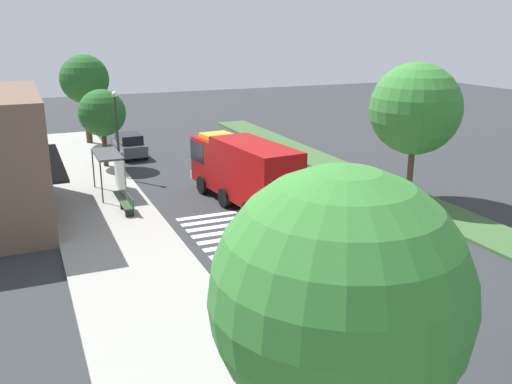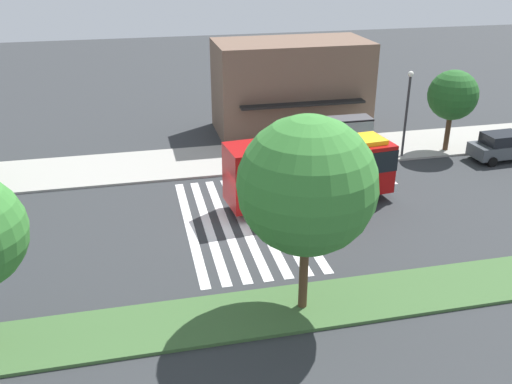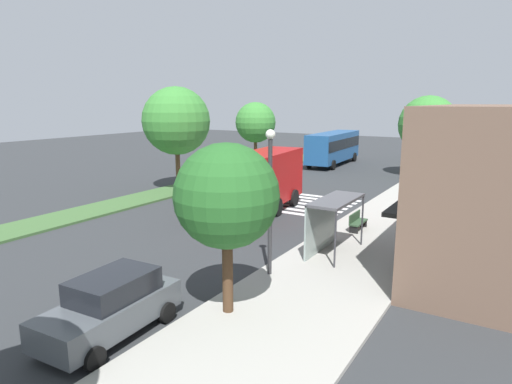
{
  "view_description": "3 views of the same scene",
  "coord_description": "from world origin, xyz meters",
  "px_view_note": "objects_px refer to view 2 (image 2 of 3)",
  "views": [
    {
      "loc": [
        -24.09,
        12.55,
        9.72
      ],
      "look_at": [
        0.79,
        1.9,
        1.61
      ],
      "focal_mm": 39.04,
      "sensor_mm": 36.0,
      "label": 1
    },
    {
      "loc": [
        -5.09,
        -25.3,
        13.4
      ],
      "look_at": [
        0.82,
        0.62,
        1.36
      ],
      "focal_mm": 39.73,
      "sensor_mm": 36.0,
      "label": 2
    },
    {
      "loc": [
        26.29,
        14.82,
        6.75
      ],
      "look_at": [
        3.07,
        0.68,
        1.15
      ],
      "focal_mm": 31.0,
      "sensor_mm": 36.0,
      "label": 3
    }
  ],
  "objects_px": {
    "parked_car_mid": "(503,146)",
    "median_tree_west": "(307,186)",
    "fire_truck": "(314,169)",
    "bus_stop_shelter": "(346,130)",
    "sidewalk_tree_center": "(453,95)",
    "bench_near_shelter": "(287,153)",
    "street_lamp": "(407,106)"
  },
  "relations": [
    {
      "from": "bus_stop_shelter",
      "to": "sidewalk_tree_center",
      "type": "height_order",
      "value": "sidewalk_tree_center"
    },
    {
      "from": "bus_stop_shelter",
      "to": "median_tree_west",
      "type": "height_order",
      "value": "median_tree_west"
    },
    {
      "from": "bench_near_shelter",
      "to": "street_lamp",
      "type": "distance_m",
      "value": 8.24
    },
    {
      "from": "fire_truck",
      "to": "bus_stop_shelter",
      "type": "height_order",
      "value": "fire_truck"
    },
    {
      "from": "street_lamp",
      "to": "median_tree_west",
      "type": "distance_m",
      "value": 18.54
    },
    {
      "from": "sidewalk_tree_center",
      "to": "median_tree_west",
      "type": "distance_m",
      "value": 21.04
    },
    {
      "from": "bus_stop_shelter",
      "to": "median_tree_west",
      "type": "relative_size",
      "value": 0.45
    },
    {
      "from": "median_tree_west",
      "to": "bench_near_shelter",
      "type": "bearing_deg",
      "value": 76.56
    },
    {
      "from": "bus_stop_shelter",
      "to": "fire_truck",
      "type": "bearing_deg",
      "value": -124.17
    },
    {
      "from": "bench_near_shelter",
      "to": "street_lamp",
      "type": "relative_size",
      "value": 0.29
    },
    {
      "from": "bus_stop_shelter",
      "to": "sidewalk_tree_center",
      "type": "relative_size",
      "value": 0.65
    },
    {
      "from": "street_lamp",
      "to": "sidewalk_tree_center",
      "type": "height_order",
      "value": "street_lamp"
    },
    {
      "from": "fire_truck",
      "to": "sidewalk_tree_center",
      "type": "relative_size",
      "value": 1.75
    },
    {
      "from": "street_lamp",
      "to": "bus_stop_shelter",
      "type": "bearing_deg",
      "value": 165.75
    },
    {
      "from": "fire_truck",
      "to": "parked_car_mid",
      "type": "bearing_deg",
      "value": 8.42
    },
    {
      "from": "bus_stop_shelter",
      "to": "street_lamp",
      "type": "bearing_deg",
      "value": -14.25
    },
    {
      "from": "sidewalk_tree_center",
      "to": "median_tree_west",
      "type": "xyz_separation_m",
      "value": [
        -14.75,
        -14.94,
        1.39
      ]
    },
    {
      "from": "fire_truck",
      "to": "street_lamp",
      "type": "xyz_separation_m",
      "value": [
        7.99,
        5.45,
        1.43
      ]
    },
    {
      "from": "street_lamp",
      "to": "sidewalk_tree_center",
      "type": "xyz_separation_m",
      "value": [
        3.4,
        0.4,
        0.42
      ]
    },
    {
      "from": "fire_truck",
      "to": "median_tree_west",
      "type": "height_order",
      "value": "median_tree_west"
    },
    {
      "from": "bus_stop_shelter",
      "to": "median_tree_west",
      "type": "bearing_deg",
      "value": -116.45
    },
    {
      "from": "parked_car_mid",
      "to": "sidewalk_tree_center",
      "type": "relative_size",
      "value": 0.81
    },
    {
      "from": "fire_truck",
      "to": "median_tree_west",
      "type": "xyz_separation_m",
      "value": [
        -3.36,
        -9.09,
        3.24
      ]
    },
    {
      "from": "parked_car_mid",
      "to": "bench_near_shelter",
      "type": "xyz_separation_m",
      "value": [
        -13.84,
        2.72,
        -0.33
      ]
    },
    {
      "from": "median_tree_west",
      "to": "parked_car_mid",
      "type": "bearing_deg",
      "value": 36.0
    },
    {
      "from": "fire_truck",
      "to": "bench_near_shelter",
      "type": "distance_m",
      "value": 6.55
    },
    {
      "from": "parked_car_mid",
      "to": "sidewalk_tree_center",
      "type": "height_order",
      "value": "sidewalk_tree_center"
    },
    {
      "from": "bench_near_shelter",
      "to": "median_tree_west",
      "type": "relative_size",
      "value": 0.21
    },
    {
      "from": "parked_car_mid",
      "to": "median_tree_west",
      "type": "height_order",
      "value": "median_tree_west"
    },
    {
      "from": "fire_truck",
      "to": "street_lamp",
      "type": "height_order",
      "value": "street_lamp"
    },
    {
      "from": "bus_stop_shelter",
      "to": "street_lamp",
      "type": "relative_size",
      "value": 0.62
    },
    {
      "from": "street_lamp",
      "to": "median_tree_west",
      "type": "xyz_separation_m",
      "value": [
        -11.35,
        -14.54,
        1.81
      ]
    }
  ]
}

